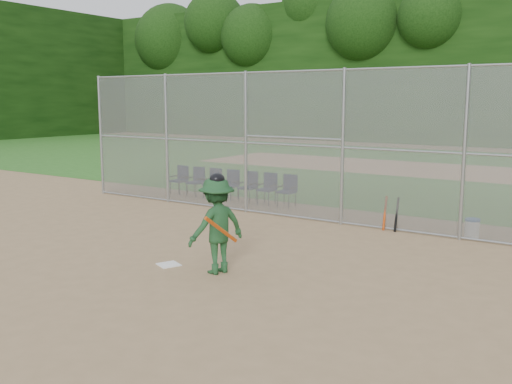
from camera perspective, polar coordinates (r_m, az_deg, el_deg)
The scene contains 16 objects.
ground at distance 11.43m, azimuth -6.98°, elevation -7.13°, with size 100.00×100.00×0.00m, color tan.
grass_strip at distance 27.46m, azimuth 18.15°, elevation 2.05°, with size 100.00×100.00×0.00m, color #2A671F.
dirt_patch_far at distance 27.46m, azimuth 18.16°, elevation 2.06°, with size 24.00×24.00×0.00m, color tan.
backstop_fence at distance 15.16m, azimuth 5.24°, elevation 4.88°, with size 16.09×0.09×4.00m.
treeline at distance 29.30m, azimuth 19.78°, elevation 13.16°, with size 81.00×60.00×11.00m.
home_plate at distance 11.39m, azimuth -8.72°, elevation -7.19°, with size 0.39×0.39×0.02m, color white.
batter_at_plate at distance 10.59m, azimuth -3.95°, elevation -3.30°, with size 1.02×1.41×1.89m.
water_cooler at distance 14.37m, azimuth 20.80°, elevation -3.37°, with size 0.35×0.35×0.44m.
spare_bats at distance 14.45m, azimuth 13.32°, elevation -2.14°, with size 0.36×0.24×0.85m.
chair_0 at distance 19.76m, azimuth -7.73°, elevation 1.19°, with size 0.54×0.52×0.96m, color #0F1A39, non-canonical shape.
chair_1 at distance 19.30m, azimuth -6.13°, elevation 1.04°, with size 0.54×0.52×0.96m, color #0F1A39, non-canonical shape.
chair_2 at distance 18.85m, azimuth -4.45°, elevation 0.87°, with size 0.54×0.52×0.96m, color #0F1A39, non-canonical shape.
chair_3 at distance 18.43m, azimuth -2.70°, elevation 0.69°, with size 0.54×0.52×0.96m, color #0F1A39, non-canonical shape.
chair_4 at distance 18.02m, azimuth -0.86°, elevation 0.51°, with size 0.54×0.52×0.96m, color #0F1A39, non-canonical shape.
chair_5 at distance 17.63m, azimuth 1.06°, elevation 0.31°, with size 0.54×0.52×0.96m, color #0F1A39, non-canonical shape.
chair_6 at distance 17.26m, azimuth 3.07°, elevation 0.11°, with size 0.54×0.52×0.96m, color #0F1A39, non-canonical shape.
Camera 1 is at (7.16, -8.32, 3.20)m, focal length 40.00 mm.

